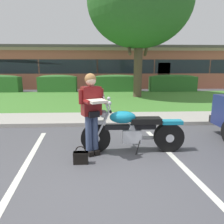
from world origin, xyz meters
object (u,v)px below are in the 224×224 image
Objects in this scene: hedge_right at (173,83)px; brick_building at (98,67)px; shade_tree at (140,2)px; rider_person at (92,108)px; motorcycle at (136,130)px; hedge_center_right at (116,83)px; handbag at (81,157)px; hedge_center_left at (58,83)px.

hedge_right is 8.35m from brick_building.
shade_tree is at bearing -74.60° from brick_building.
rider_person is 17.12m from brick_building.
motorcycle is at bearing -99.55° from shade_tree.
shade_tree is 0.28× the size of brick_building.
hedge_center_right is at bearing 88.73° from motorcycle.
motorcycle is at bearing -91.27° from hedge_center_right.
handbag is 11.70m from hedge_center_left.
handbag is at bearing -76.34° from hedge_center_left.
shade_tree is 2.89× the size of hedge_center_left.
motorcycle is 0.73× the size of hedge_center_right.
shade_tree is 2.50× the size of hedge_center_right.
hedge_right is at bearing 42.58° from shade_tree.
brick_building is at bearing 105.40° from shade_tree.
hedge_center_left is at bearing 180.00° from hedge_center_right.
hedge_center_right reaches higher than handbag.
hedge_right is (8.30, 0.00, 0.00)m from hedge_center_left.
brick_building is at bearing 89.90° from handbag.
brick_building is (-0.18, 17.10, 0.73)m from rider_person.
motorcycle is 1.09m from rider_person.
rider_person reaches higher than hedge_center_right.
shade_tree is (1.35, 8.00, 4.74)m from motorcycle.
brick_building is at bearing 102.46° from hedge_center_right.
shade_tree reaches higher than handbag.
hedge_center_right is 0.92× the size of hedge_right.
motorcycle is 0.08× the size of brick_building.
handbag is 12.65m from hedge_right.
shade_tree is at bearing -28.02° from hedge_center_left.
motorcycle reaches higher than handbag.
hedge_right is (3.05, 2.80, -4.58)m from shade_tree.
hedge_center_right is at bearing -77.54° from brick_building.
handbag is (-1.15, -0.56, -0.34)m from motorcycle.
brick_building reaches higher than motorcycle.
motorcycle is at bearing -112.13° from hedge_right.
handbag is at bearing -96.99° from hedge_center_right.
hedge_right is at bearing 67.87° from motorcycle.
hedge_center_right is (1.19, 10.93, -0.36)m from rider_person.
rider_person is 11.00m from hedge_center_right.
motorcycle reaches higher than hedge_right.
motorcycle is at bearing -86.21° from brick_building.
motorcycle is at bearing 25.73° from handbag.
handbag is 0.12× the size of hedge_center_right.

